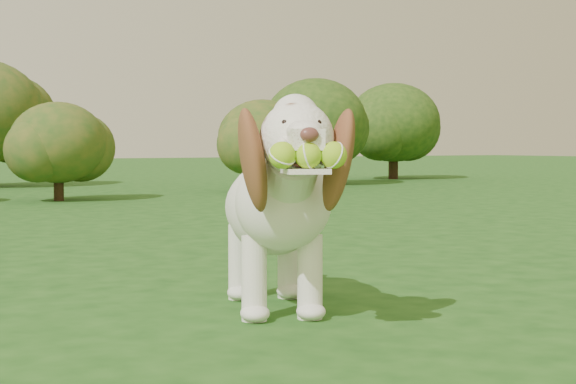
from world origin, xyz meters
TOP-DOWN VIEW (x-y plane):
  - ground at (0.00, 0.00)m, footprint 80.00×80.00m
  - dog at (0.01, 0.37)m, footprint 0.79×1.33m
  - shrub_d at (4.59, 8.60)m, footprint 1.32×1.32m
  - shrub_c at (1.39, 8.11)m, footprint 1.19×1.19m
  - shrub_f at (6.51, 10.11)m, footprint 1.79×1.79m
  - shrub_h at (9.26, 11.45)m, footprint 1.88×1.88m

SIDE VIEW (x-z plane):
  - ground at x=0.00m, z-range 0.00..0.00m
  - dog at x=0.01m, z-range 0.03..0.92m
  - shrub_c at x=1.39m, z-range 0.11..1.35m
  - shrub_d at x=4.59m, z-range 0.12..1.49m
  - shrub_f at x=6.51m, z-range 0.16..2.02m
  - shrub_h at x=9.26m, z-range 0.17..2.12m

